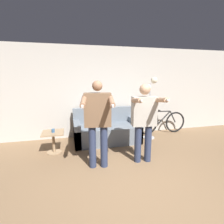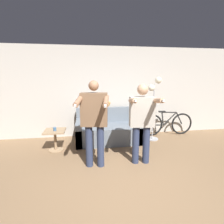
{
  "view_description": "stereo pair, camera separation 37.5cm",
  "coord_description": "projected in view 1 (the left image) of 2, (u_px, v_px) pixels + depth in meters",
  "views": [
    {
      "loc": [
        -1.05,
        -2.08,
        1.75
      ],
      "look_at": [
        -0.1,
        1.73,
        0.96
      ],
      "focal_mm": 28.0,
      "sensor_mm": 36.0,
      "label": 1
    },
    {
      "loc": [
        -0.68,
        -2.15,
        1.75
      ],
      "look_at": [
        -0.1,
        1.73,
        0.96
      ],
      "focal_mm": 28.0,
      "sensor_mm": 36.0,
      "label": 2
    }
  ],
  "objects": [
    {
      "name": "wall_back",
      "position": [
        105.0,
        92.0,
        5.15
      ],
      "size": [
        10.0,
        0.05,
        2.6
      ],
      "color": "beige",
      "rests_on": "ground_plane"
    },
    {
      "name": "bicycle",
      "position": [
        162.0,
        123.0,
        5.45
      ],
      "size": [
        1.62,
        0.07,
        0.75
      ],
      "color": "black",
      "rests_on": "ground_plane"
    },
    {
      "name": "cat",
      "position": [
        101.0,
        105.0,
        4.96
      ],
      "size": [
        0.47,
        0.13,
        0.17
      ],
      "color": "tan",
      "rests_on": "couch"
    },
    {
      "name": "ground_plane",
      "position": [
        147.0,
        198.0,
        2.57
      ],
      "size": [
        16.0,
        16.0,
        0.0
      ],
      "primitive_type": "plane",
      "color": "#846647"
    },
    {
      "name": "person_right",
      "position": [
        144.0,
        118.0,
        3.49
      ],
      "size": [
        0.6,
        0.72,
        1.62
      ],
      "rotation": [
        0.0,
        0.0,
        -0.1
      ],
      "color": "#2D3856",
      "rests_on": "ground_plane"
    },
    {
      "name": "person_left",
      "position": [
        98.0,
        119.0,
        3.26
      ],
      "size": [
        0.64,
        0.74,
        1.69
      ],
      "rotation": [
        0.0,
        0.0,
        -0.16
      ],
      "color": "#2D3856",
      "rests_on": "ground_plane"
    },
    {
      "name": "side_table",
      "position": [
        53.0,
        138.0,
        4.04
      ],
      "size": [
        0.49,
        0.49,
        0.5
      ],
      "color": "#A38460",
      "rests_on": "ground_plane"
    },
    {
      "name": "couch",
      "position": [
        106.0,
        131.0,
        4.79
      ],
      "size": [
        1.75,
        0.91,
        0.89
      ],
      "color": "slate",
      "rests_on": "ground_plane"
    },
    {
      "name": "cup",
      "position": [
        53.0,
        131.0,
        3.98
      ],
      "size": [
        0.07,
        0.07,
        0.08
      ],
      "color": "#3D6693",
      "rests_on": "side_table"
    },
    {
      "name": "floor_lamp",
      "position": [
        150.0,
        95.0,
        4.85
      ],
      "size": [
        0.36,
        0.35,
        1.75
      ],
      "color": "#B2B2B7",
      "rests_on": "ground_plane"
    }
  ]
}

